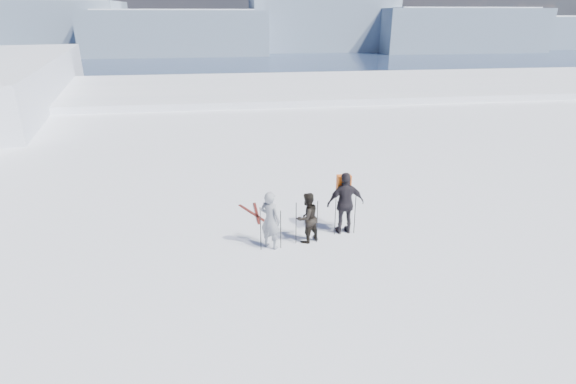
% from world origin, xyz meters
% --- Properties ---
extents(lake_basin, '(820.00, 820.00, 71.62)m').
position_xyz_m(lake_basin, '(0.00, 30.00, -6.50)').
color(lake_basin, white).
rests_on(lake_basin, ground).
extents(far_mountain_range, '(770.00, 110.00, 53.00)m').
position_xyz_m(far_mountain_range, '(29.60, 454.78, -7.19)').
color(far_mountain_range, slate).
rests_on(far_mountain_range, ground).
extents(skier_grey, '(0.74, 0.71, 1.70)m').
position_xyz_m(skier_grey, '(-2.50, 2.35, 0.85)').
color(skier_grey, gray).
rests_on(skier_grey, ground).
extents(skier_dark, '(0.92, 0.86, 1.51)m').
position_xyz_m(skier_dark, '(-1.41, 2.56, 0.75)').
color(skier_dark, black).
rests_on(skier_dark, ground).
extents(skier_pack, '(1.14, 0.51, 1.92)m').
position_xyz_m(skier_pack, '(-0.19, 2.95, 0.96)').
color(skier_pack, black).
rests_on(skier_pack, ground).
extents(backpack, '(0.42, 0.25, 0.57)m').
position_xyz_m(backpack, '(-0.20, 3.20, 2.20)').
color(backpack, orange).
rests_on(backpack, skier_pack).
extents(ski_poles, '(2.90, 0.65, 1.35)m').
position_xyz_m(ski_poles, '(-1.37, 2.53, 0.63)').
color(ski_poles, black).
rests_on(ski_poles, ground).
extents(skis_loose, '(0.87, 1.70, 0.03)m').
position_xyz_m(skis_loose, '(-2.77, 4.72, 0.01)').
color(skis_loose, black).
rests_on(skis_loose, ground).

